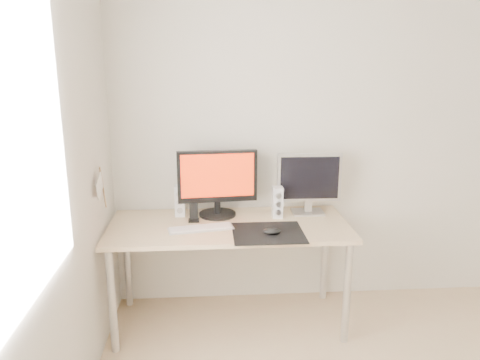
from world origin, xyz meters
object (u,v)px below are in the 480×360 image
main_monitor (217,181)px  second_monitor (309,181)px  desk (229,235)px  speaker_left (180,201)px  phone_dock (194,216)px  speaker_right (277,202)px  mouse (272,231)px  keyboard (201,228)px

main_monitor → second_monitor: (0.64, 0.01, -0.01)m
desk → second_monitor: second_monitor is taller
speaker_left → phone_dock: size_ratio=1.66×
speaker_right → desk: bearing=-161.6°
desk → second_monitor: (0.57, 0.18, 0.32)m
mouse → second_monitor: second_monitor is taller
keyboard → speaker_right: bearing=20.8°
speaker_right → keyboard: 0.57m
keyboard → phone_dock: size_ratio=3.31×
main_monitor → speaker_left: (-0.26, 0.02, -0.15)m
desk → main_monitor: 0.38m
phone_dock → mouse: bearing=-29.7°
desk → phone_dock: 0.27m
main_monitor → speaker_right: size_ratio=2.54×
main_monitor → speaker_left: 0.30m
main_monitor → speaker_left: bearing=175.6°
desk → speaker_left: bearing=149.3°
second_monitor → keyboard: bearing=-160.4°
desk → speaker_left: size_ratio=7.35×
mouse → speaker_right: 0.35m
speaker_left → main_monitor: bearing=-4.4°
mouse → second_monitor: size_ratio=0.25×
main_monitor → speaker_right: 0.44m
speaker_right → second_monitor: bearing=16.8°
mouse → second_monitor: bearing=51.7°
speaker_right → phone_dock: speaker_right is taller
desk → speaker_left: (-0.33, 0.20, 0.19)m
speaker_right → keyboard: bearing=-159.2°
main_monitor → keyboard: 0.38m
mouse → main_monitor: 0.56m
speaker_right → keyboard: (-0.53, -0.20, -0.10)m
mouse → main_monitor: main_monitor is taller
main_monitor → second_monitor: main_monitor is taller
main_monitor → keyboard: (-0.12, -0.26, -0.25)m
mouse → keyboard: 0.46m
phone_dock → second_monitor: bearing=8.0°
speaker_left → keyboard: size_ratio=0.50×
mouse → speaker_right: (0.08, 0.33, 0.09)m
desk → keyboard: 0.22m
main_monitor → mouse: bearing=-49.8°
desk → phone_dock: (-0.23, 0.07, 0.12)m
mouse → speaker_left: speaker_left is taller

